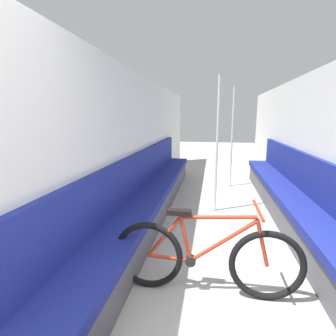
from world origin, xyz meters
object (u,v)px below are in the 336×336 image
object	(u,v)px
bench_seat_row_right	(294,203)
grab_pole_near	(217,147)
bench_seat_row_left	(151,196)
grab_pole_far	(232,139)
bicycle	(205,258)

from	to	relation	value
bench_seat_row_right	grab_pole_near	world-z (taller)	grab_pole_near
bench_seat_row_left	grab_pole_far	xyz separation A→B (m)	(1.29, 1.98, 0.71)
bench_seat_row_left	grab_pole_near	world-z (taller)	grab_pole_near
bicycle	grab_pole_far	bearing A→B (deg)	87.16
bench_seat_row_right	grab_pole_near	size ratio (longest dim) A/B	2.64
bench_seat_row_left	bicycle	size ratio (longest dim) A/B	3.47
bench_seat_row_right	grab_pole_near	distance (m)	1.34
bench_seat_row_right	bench_seat_row_left	bearing A→B (deg)	180.00
bench_seat_row_left	bench_seat_row_right	size ratio (longest dim) A/B	1.00
bench_seat_row_left	bicycle	world-z (taller)	bench_seat_row_left
bicycle	grab_pole_near	xyz separation A→B (m)	(0.10, 2.07, 0.70)
grab_pole_far	bench_seat_row_right	bearing A→B (deg)	-69.37
bench_seat_row_right	grab_pole_far	bearing A→B (deg)	110.63
grab_pole_far	bench_seat_row_left	bearing A→B (deg)	-123.11
bench_seat_row_left	bicycle	xyz separation A→B (m)	(0.86, -1.69, 0.02)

